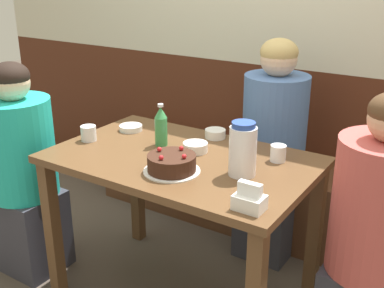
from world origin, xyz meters
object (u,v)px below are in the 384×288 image
Objects in this scene: glass_water_tall at (278,153)px; person_teal_shirt at (273,155)px; person_grey_tee at (374,243)px; glass_tumbler_short at (89,133)px; napkin_holder at (249,200)px; birthday_cake at (172,163)px; soju_bottle at (161,126)px; water_pitcher at (243,149)px; person_pale_blue_shirt at (23,174)px; bench_seat at (256,194)px; bowl_side_dish at (131,128)px; bowl_rice_small at (195,147)px; bowl_soup_white at (216,134)px.

person_teal_shirt reaches higher than glass_water_tall.
person_grey_tee is (0.68, -0.56, -0.03)m from person_teal_shirt.
napkin_holder is at bearing -11.93° from glass_tumbler_short.
soju_bottle is (-0.23, 0.23, 0.06)m from birthday_cake.
water_pitcher is at bearing -11.31° from soju_bottle.
bench_seat is at bearing 50.95° from person_pale_blue_shirt.
bench_seat is 10.80× the size of soju_bottle.
napkin_holder is at bearing -66.54° from bench_seat.
person_teal_shirt is (0.68, 0.71, -0.21)m from glass_tumbler_short.
glass_water_tall is 0.06× the size of person_pale_blue_shirt.
person_pale_blue_shirt is 1.74m from person_grey_tee.
glass_water_tall reaches higher than bench_seat.
bowl_side_dish is 0.10× the size of person_pale_blue_shirt.
birthday_cake is 0.21× the size of person_grey_tee.
bowl_side_dish is at bearing 41.64° from person_pale_blue_shirt.
bowl_rice_small is at bearing -164.36° from glass_water_tall.
water_pitcher is 0.31m from napkin_holder.
birthday_cake is 0.19× the size of person_teal_shirt.
person_pale_blue_shirt is at bearing -160.47° from bowl_rice_small.
bowl_side_dish is at bearing -3.54° from person_grey_tee.
bowl_side_dish is 0.82m from glass_water_tall.
person_teal_shirt is 1.34m from person_pale_blue_shirt.
person_teal_shirt reaches higher than bowl_side_dish.
bench_seat is 1.89× the size of person_grey_tee.
water_pitcher reaches higher than napkin_holder.
bowl_soup_white and bowl_rice_small have the same top height.
glass_water_tall is 0.97× the size of glass_tumbler_short.
bench_seat is 19.23× the size of bowl_rice_small.
napkin_holder is 0.09× the size of person_teal_shirt.
napkin_holder reaches higher than birthday_cake.
person_grey_tee is (1.02, 0.01, -0.30)m from soju_bottle.
bowl_soup_white is at bearing 31.48° from person_pale_blue_shirt.
glass_water_tall is at bearing 12.19° from soju_bottle.
person_grey_tee reaches higher than birthday_cake.
napkin_holder is 0.57m from person_grey_tee.
bench_seat is at bearing -138.20° from person_teal_shirt.
glass_water_tall is 0.06× the size of person_grey_tee.
person_teal_shirt is at bearing 62.47° from bowl_soup_white.
soju_bottle reaches higher than glass_tumbler_short.
water_pitcher is at bearing -69.48° from bench_seat.
bowl_rice_small is at bearing -88.54° from bench_seat.
person_pale_blue_shirt is (-0.43, -0.38, -0.23)m from bowl_side_dish.
bench_seat is at bearing 113.46° from napkin_holder.
water_pitcher is 0.33m from bowl_rice_small.
bowl_soup_white is 0.45m from bowl_side_dish.
napkin_holder is at bearing -15.94° from birthday_cake.
soju_bottle is at bearing -102.27° from bench_seat.
person_teal_shirt is (0.12, 0.80, -0.21)m from birthday_cake.
glass_tumbler_short is at bearing 168.07° from napkin_holder.
glass_tumbler_short is at bearing -108.31° from bowl_side_dish.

